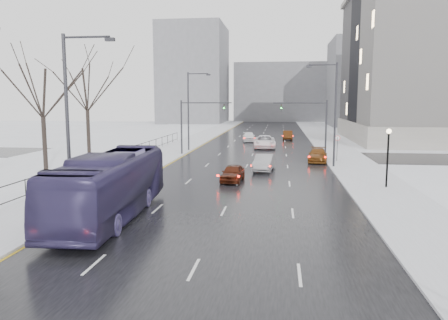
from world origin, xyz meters
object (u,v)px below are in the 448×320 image
at_px(streetlight_l_near, 71,116).
at_px(sedan_right_distant, 288,135).
at_px(tree_park_d, 46,172).
at_px(tree_park_e, 89,158).
at_px(sedan_center_near, 233,173).
at_px(mast_signal_right, 317,121).
at_px(mast_signal_left, 190,121).
at_px(streetlight_l_far, 190,107).
at_px(streetlight_r_mid, 333,109).
at_px(no_uturn_sign, 337,141).
at_px(sedan_right_cross, 265,142).
at_px(sedan_right_near, 264,163).
at_px(lamppost_r_mid, 388,149).
at_px(sedan_right_far, 318,155).
at_px(sedan_center_far, 249,137).
at_px(bus, 111,185).

height_order(streetlight_l_near, sedan_right_distant, streetlight_l_near).
distance_m(tree_park_d, tree_park_e, 10.01).
bearing_deg(sedan_center_near, tree_park_e, 148.82).
xyz_separation_m(streetlight_l_near, sedan_right_distant, (12.67, 50.46, -4.85)).
relative_size(mast_signal_right, mast_signal_left, 1.00).
relative_size(tree_park_d, mast_signal_left, 1.92).
distance_m(tree_park_d, streetlight_l_far, 21.17).
relative_size(streetlight_r_mid, no_uturn_sign, 3.70).
bearing_deg(mast_signal_left, streetlight_l_far, 101.87).
relative_size(tree_park_d, sedan_right_cross, 2.02).
height_order(streetlight_r_mid, mast_signal_left, streetlight_r_mid).
bearing_deg(sedan_right_cross, mast_signal_right, -56.92).
bearing_deg(sedan_right_distant, sedan_right_near, -94.63).
bearing_deg(mast_signal_right, lamppost_r_mid, -78.46).
xyz_separation_m(streetlight_r_mid, sedan_right_distant, (-3.67, 30.46, -4.85)).
xyz_separation_m(streetlight_l_near, mast_signal_right, (15.49, 28.00, -1.51)).
xyz_separation_m(mast_signal_right, no_uturn_sign, (1.87, -4.00, -1.81)).
distance_m(streetlight_r_mid, sedan_center_near, 13.09).
relative_size(tree_park_e, streetlight_l_near, 1.35).
xyz_separation_m(mast_signal_left, sedan_right_far, (14.53, -4.05, -3.37)).
bearing_deg(sedan_right_distant, streetlight_l_near, -104.08).
bearing_deg(tree_park_e, sedan_center_far, 52.59).
bearing_deg(mast_signal_right, tree_park_e, -171.10).
xyz_separation_m(no_uturn_sign, bus, (-15.17, -24.11, -0.47)).
bearing_deg(bus, streetlight_r_mid, 52.03).
relative_size(sedan_center_near, sedan_right_cross, 0.64).
relative_size(streetlight_l_near, no_uturn_sign, 3.70).
xyz_separation_m(tree_park_e, streetlight_l_far, (10.03, 8.00, 5.62)).
bearing_deg(sedan_right_distant, no_uturn_sign, -79.92).
relative_size(lamppost_r_mid, sedan_center_far, 0.91).
distance_m(sedan_right_near, sedan_right_far, 8.66).
distance_m(lamppost_r_mid, mast_signal_right, 18.41).
xyz_separation_m(tree_park_e, streetlight_l_near, (10.03, -24.00, 5.62)).
bearing_deg(no_uturn_sign, sedan_right_far, -178.49).
xyz_separation_m(tree_park_d, sedan_center_near, (17.30, -2.50, 0.71)).
bearing_deg(streetlight_l_far, sedan_right_cross, 26.15).
height_order(tree_park_d, tree_park_e, tree_park_e).
bearing_deg(tree_park_d, no_uturn_sign, 20.32).
height_order(sedan_right_far, sedan_center_far, sedan_center_far).
relative_size(streetlight_l_far, bus, 0.78).
bearing_deg(tree_park_e, streetlight_l_near, -67.31).
distance_m(streetlight_l_near, sedan_right_near, 20.44).
height_order(mast_signal_right, no_uturn_sign, mast_signal_right).
distance_m(streetlight_r_mid, lamppost_r_mid, 10.73).
distance_m(streetlight_r_mid, no_uturn_sign, 5.30).
distance_m(sedan_right_near, sedan_right_cross, 19.42).
bearing_deg(sedan_center_near, mast_signal_right, 68.67).
bearing_deg(sedan_center_far, tree_park_e, -134.49).
bearing_deg(sedan_center_near, sedan_right_far, 62.31).
bearing_deg(lamppost_r_mid, bus, -149.22).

